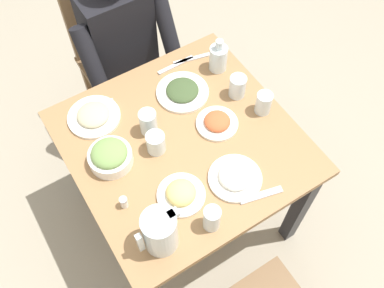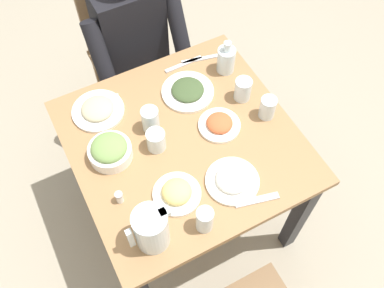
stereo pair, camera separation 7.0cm
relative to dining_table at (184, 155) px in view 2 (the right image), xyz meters
The scene contains 22 objects.
ground_plane 0.60m from the dining_table, ahead, with size 8.00×8.00×0.00m, color #9E937F.
dining_table is the anchor object (origin of this frame).
chair_near 0.83m from the dining_table, 94.49° to the right, with size 0.40×0.40×0.87m.
diner_near 0.62m from the dining_table, 95.97° to the right, with size 0.48×0.53×1.16m.
water_pitcher 0.48m from the dining_table, 48.59° to the left, with size 0.16×0.12×0.19m.
salad_bowl 0.34m from the dining_table, 12.74° to the right, with size 0.17×0.17×0.09m.
plate_dolmas 0.28m from the dining_table, 121.39° to the right, with size 0.23×0.23×0.04m.
plate_yoghurt 0.30m from the dining_table, 106.85° to the left, with size 0.21×0.21×0.05m.
plate_rice_curry 0.21m from the dining_table, behind, with size 0.17×0.17×0.05m.
plate_fries 0.28m from the dining_table, 57.34° to the left, with size 0.18×0.18×0.06m.
plate_beans 0.41m from the dining_table, 48.87° to the right, with size 0.22×0.22×0.04m.
water_glass_near_right 0.23m from the dining_table, 52.12° to the right, with size 0.07×0.07×0.11m, color silver.
water_glass_by_pitcher 0.42m from the dining_table, 74.53° to the left, with size 0.06×0.06×0.11m, color silver.
water_glass_far_right 0.20m from the dining_table, 10.92° to the right, with size 0.08×0.08×0.09m, color silver.
water_glass_far_left 0.41m from the dining_table, behind, with size 0.07×0.07×0.10m, color silver.
water_glass_center 0.38m from the dining_table, 166.21° to the right, with size 0.07×0.07×0.10m, color silver.
oil_carafe 0.46m from the dining_table, 143.61° to the right, with size 0.08×0.08×0.16m.
salt_shaker 0.38m from the dining_table, 21.55° to the left, with size 0.03×0.03×0.05m.
fork_near 0.41m from the dining_table, 108.17° to the left, with size 0.17×0.03×0.01m, color silver.
knife_near 0.43m from the dining_table, 117.10° to the right, with size 0.18×0.02×0.01m, color silver.
fork_far 0.44m from the dining_table, 56.52° to the right, with size 0.17×0.03×0.01m, color silver.
knife_far 0.46m from the dining_table, 127.52° to the right, with size 0.18×0.02×0.01m, color silver.
Camera 2 is at (0.40, 0.85, 2.19)m, focal length 40.06 mm.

